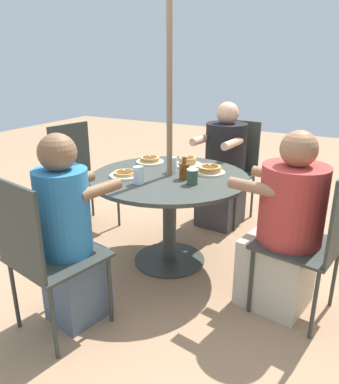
# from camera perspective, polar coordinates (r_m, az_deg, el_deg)

# --- Properties ---
(ground_plane) EXTENTS (12.00, 12.00, 0.00)m
(ground_plane) POSITION_cam_1_polar(r_m,az_deg,el_deg) (3.08, -0.00, -10.33)
(ground_plane) COLOR tan
(patio_table) EXTENTS (1.18, 1.18, 0.72)m
(patio_table) POSITION_cam_1_polar(r_m,az_deg,el_deg) (2.83, -0.00, -0.05)
(patio_table) COLOR #383D38
(patio_table) RESTS_ON ground
(umbrella_pole) EXTENTS (0.04, 0.04, 2.26)m
(umbrella_pole) POSITION_cam_1_polar(r_m,az_deg,el_deg) (2.70, -0.00, 10.99)
(umbrella_pole) COLOR #846B4C
(umbrella_pole) RESTS_ON ground
(patio_chair_north) EXTENTS (0.51, 0.51, 0.97)m
(patio_chair_north) POSITION_cam_1_polar(r_m,az_deg,el_deg) (3.76, 9.49, 4.16)
(patio_chair_north) COLOR #333833
(patio_chair_north) RESTS_ON ground
(diner_north) EXTENTS (0.56, 0.42, 1.17)m
(diner_north) POSITION_cam_1_polar(r_m,az_deg,el_deg) (3.60, 8.20, 3.18)
(diner_north) COLOR #3D3D42
(diner_north) RESTS_ON ground
(patio_chair_east) EXTENTS (0.54, 0.54, 0.97)m
(patio_chair_east) POSITION_cam_1_polar(r_m,az_deg,el_deg) (3.61, -13.53, 3.24)
(patio_chair_east) COLOR #333833
(patio_chair_east) RESTS_ON ground
(patio_chair_south) EXTENTS (0.54, 0.54, 0.97)m
(patio_chair_south) POSITION_cam_1_polar(r_m,az_deg,el_deg) (2.18, -18.87, -8.33)
(patio_chair_south) COLOR #333833
(patio_chair_south) RESTS_ON ground
(diner_south) EXTENTS (0.49, 0.38, 1.17)m
(diner_south) POSITION_cam_1_polar(r_m,az_deg,el_deg) (2.27, -14.98, -6.86)
(diner_south) COLOR slate
(diner_south) RESTS_ON ground
(patio_chair_west) EXTENTS (0.53, 0.53, 0.97)m
(patio_chair_west) POSITION_cam_1_polar(r_m,az_deg,el_deg) (2.38, 21.39, -6.28)
(patio_chair_west) COLOR #333833
(patio_chair_west) RESTS_ON ground
(diner_west) EXTENTS (0.46, 0.57, 1.16)m
(diner_west) POSITION_cam_1_polar(r_m,az_deg,el_deg) (2.44, 17.10, -5.88)
(diner_west) COLOR beige
(diner_west) RESTS_ON ground
(pancake_plate_a) EXTENTS (0.23, 0.23, 0.08)m
(pancake_plate_a) POSITION_cam_1_polar(r_m,az_deg,el_deg) (3.05, 2.73, 4.54)
(pancake_plate_a) COLOR silver
(pancake_plate_a) RESTS_ON patio_table
(pancake_plate_b) EXTENTS (0.23, 0.23, 0.05)m
(pancake_plate_b) POSITION_cam_1_polar(r_m,az_deg,el_deg) (2.78, -6.78, 2.69)
(pancake_plate_b) COLOR silver
(pancake_plate_b) RESTS_ON patio_table
(pancake_plate_c) EXTENTS (0.23, 0.23, 0.06)m
(pancake_plate_c) POSITION_cam_1_polar(r_m,az_deg,el_deg) (3.14, -2.99, 4.85)
(pancake_plate_c) COLOR silver
(pancake_plate_c) RESTS_ON patio_table
(pancake_plate_d) EXTENTS (0.23, 0.23, 0.07)m
(pancake_plate_d) POSITION_cam_1_polar(r_m,az_deg,el_deg) (2.85, 6.19, 3.34)
(pancake_plate_d) COLOR silver
(pancake_plate_d) RESTS_ON patio_table
(syrup_bottle) EXTENTS (0.10, 0.07, 0.16)m
(syrup_bottle) POSITION_cam_1_polar(r_m,az_deg,el_deg) (2.69, 2.25, 3.29)
(syrup_bottle) COLOR brown
(syrup_bottle) RESTS_ON patio_table
(coffee_cup) EXTENTS (0.08, 0.08, 0.11)m
(coffee_cup) POSITION_cam_1_polar(r_m,az_deg,el_deg) (2.58, 3.50, 2.35)
(coffee_cup) COLOR #33513D
(coffee_cup) RESTS_ON patio_table
(drinking_glass_a) EXTENTS (0.07, 0.07, 0.12)m
(drinking_glass_a) POSITION_cam_1_polar(r_m,az_deg,el_deg) (2.60, -4.74, 2.57)
(drinking_glass_a) COLOR silver
(drinking_glass_a) RESTS_ON patio_table
(drinking_glass_b) EXTENTS (0.07, 0.07, 0.12)m
(drinking_glass_b) POSITION_cam_1_polar(r_m,az_deg,el_deg) (2.86, 0.47, 4.19)
(drinking_glass_b) COLOR silver
(drinking_glass_b) RESTS_ON patio_table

